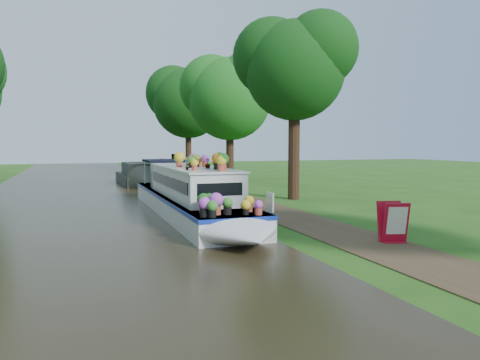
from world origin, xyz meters
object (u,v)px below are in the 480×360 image
(plant_boat, at_px, (192,195))
(pedestrian_dark, at_px, (174,164))
(sandwich_board, at_px, (393,224))
(pedestrian_pink, at_px, (162,167))
(second_boat, at_px, (138,176))

(plant_boat, distance_m, pedestrian_dark, 24.01)
(sandwich_board, distance_m, pedestrian_dark, 29.79)
(plant_boat, height_order, pedestrian_pink, plant_boat)
(sandwich_board, bearing_deg, pedestrian_pink, 108.37)
(pedestrian_pink, distance_m, pedestrian_dark, 2.53)
(plant_boat, height_order, pedestrian_dark, plant_boat)
(second_boat, bearing_deg, sandwich_board, -79.61)
(plant_boat, xyz_separation_m, sandwich_board, (4.14, -6.14, -0.32))
(second_boat, xyz_separation_m, pedestrian_pink, (2.84, 6.76, 0.20))
(plant_boat, height_order, second_boat, plant_boat)
(sandwich_board, height_order, pedestrian_pink, pedestrian_pink)
(pedestrian_pink, relative_size, pedestrian_dark, 0.83)
(pedestrian_pink, bearing_deg, second_boat, -95.18)
(sandwich_board, xyz_separation_m, pedestrian_dark, (0.01, 29.78, 0.40))
(second_boat, xyz_separation_m, sandwich_board, (4.24, -20.92, -0.05))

